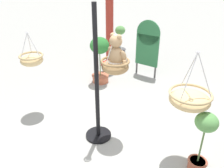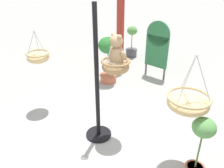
% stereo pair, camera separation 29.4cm
% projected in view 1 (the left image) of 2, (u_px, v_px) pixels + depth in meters
% --- Properties ---
extents(ground_plane, '(40.00, 40.00, 0.00)m').
position_uv_depth(ground_plane, '(110.00, 139.00, 4.00)').
color(ground_plane, '#9E9E99').
extents(display_pole_central, '(0.44, 0.44, 2.29)m').
position_uv_depth(display_pole_central, '(97.00, 102.00, 3.74)').
color(display_pole_central, black).
rests_on(display_pole_central, ground).
extents(hanging_basket_with_teddy, '(0.45, 0.45, 0.60)m').
position_uv_depth(hanging_basket_with_teddy, '(115.00, 66.00, 3.52)').
color(hanging_basket_with_teddy, '#A37F51').
extents(teddy_bear, '(0.34, 0.29, 0.49)m').
position_uv_depth(teddy_bear, '(116.00, 52.00, 3.43)').
color(teddy_bear, tan).
extents(hanging_basket_left_high, '(0.44, 0.44, 0.62)m').
position_uv_depth(hanging_basket_left_high, '(32.00, 59.00, 4.25)').
color(hanging_basket_left_high, tan).
extents(hanging_basket_right_low, '(0.58, 0.58, 0.79)m').
position_uv_depth(hanging_basket_right_low, '(190.00, 99.00, 3.13)').
color(hanging_basket_right_low, tan).
extents(greenhouse_pillar_right, '(0.40, 0.40, 2.92)m').
position_uv_depth(greenhouse_pillar_right, '(110.00, 17.00, 6.21)').
color(greenhouse_pillar_right, '#9E2D23').
rests_on(greenhouse_pillar_right, ground).
extents(potted_plant_flowering_red, '(0.38, 0.38, 0.97)m').
position_uv_depth(potted_plant_flowering_red, '(120.00, 43.00, 7.40)').
color(potted_plant_flowering_red, '#4C4C51').
rests_on(potted_plant_flowering_red, ground).
extents(potted_plant_tall_leafy, '(0.47, 0.47, 1.16)m').
position_uv_depth(potted_plant_tall_leafy, '(100.00, 56.00, 5.61)').
color(potted_plant_tall_leafy, '#BC6042').
rests_on(potted_plant_tall_leafy, ground).
extents(potted_plant_bushy_green, '(0.30, 0.30, 0.98)m').
position_uv_depth(potted_plant_bushy_green, '(203.00, 139.00, 3.14)').
color(potted_plant_bushy_green, '#AD563D').
rests_on(potted_plant_bushy_green, ground).
extents(display_sign_board, '(0.62, 0.16, 1.48)m').
position_uv_depth(display_sign_board, '(148.00, 44.00, 5.87)').
color(display_sign_board, '#286B3D').
rests_on(display_sign_board, ground).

